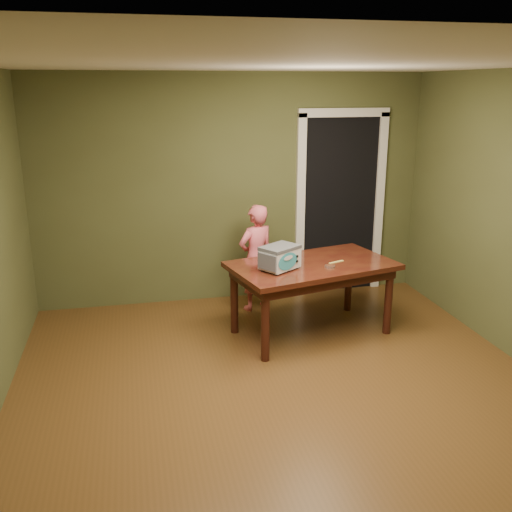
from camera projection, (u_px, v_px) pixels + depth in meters
The scene contains 8 objects.
floor at pixel (290, 404), 4.57m from camera, with size 5.00×5.00×0.00m, color #563718.
room_shell at pixel (294, 193), 4.08m from camera, with size 4.52×5.02×2.61m.
doorway at pixel (331, 201), 7.13m from camera, with size 1.10×0.66×2.25m.
dining_table at pixel (312, 273), 5.70m from camera, with size 1.77×1.25×0.75m.
toy_oven at pixel (280, 257), 5.45m from camera, with size 0.44×0.41×0.23m.
baking_pan at pixel (330, 266), 5.54m from camera, with size 0.10×0.10×0.02m.
spatula at pixel (336, 262), 5.70m from camera, with size 0.18×0.03×0.01m, color #DDCF60.
child at pixel (256, 258), 6.36m from camera, with size 0.44×0.29×1.21m, color #EA606F.
Camera 1 is at (-1.14, -3.88, 2.45)m, focal length 40.00 mm.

